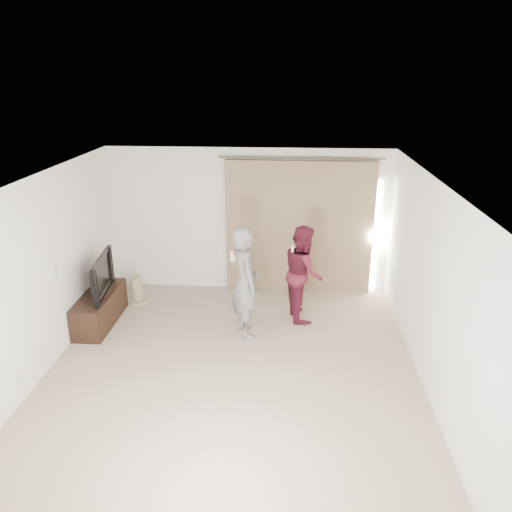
{
  "coord_description": "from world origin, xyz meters",
  "views": [
    {
      "loc": [
        0.73,
        -5.8,
        3.83
      ],
      "look_at": [
        0.24,
        1.2,
        1.21
      ],
      "focal_mm": 35.0,
      "sensor_mm": 36.0,
      "label": 1
    }
  ],
  "objects_px": {
    "tv": "(96,275)",
    "person_woman": "(303,272)",
    "person_man": "(245,283)",
    "tv_console": "(100,308)"
  },
  "relations": [
    {
      "from": "tv",
      "to": "person_woman",
      "type": "distance_m",
      "value": 3.26
    },
    {
      "from": "tv_console",
      "to": "person_woman",
      "type": "bearing_deg",
      "value": 8.3
    },
    {
      "from": "tv",
      "to": "tv_console",
      "type": "bearing_deg",
      "value": -0.0
    },
    {
      "from": "tv",
      "to": "person_man",
      "type": "distance_m",
      "value": 2.36
    },
    {
      "from": "tv",
      "to": "person_woman",
      "type": "relative_size",
      "value": 0.7
    },
    {
      "from": "tv_console",
      "to": "tv",
      "type": "distance_m",
      "value": 0.57
    },
    {
      "from": "person_man",
      "to": "person_woman",
      "type": "bearing_deg",
      "value": 36.51
    },
    {
      "from": "person_man",
      "to": "person_woman",
      "type": "xyz_separation_m",
      "value": [
        0.88,
        0.65,
        -0.08
      ]
    },
    {
      "from": "person_woman",
      "to": "tv",
      "type": "bearing_deg",
      "value": -171.7
    },
    {
      "from": "tv_console",
      "to": "person_woman",
      "type": "relative_size",
      "value": 0.86
    }
  ]
}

